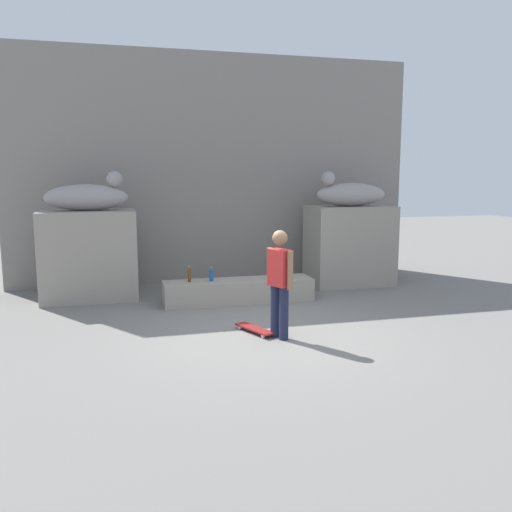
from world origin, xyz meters
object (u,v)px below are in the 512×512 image
at_px(bottle_brown, 189,275).
at_px(skater, 280,279).
at_px(bottle_green, 290,269).
at_px(bottle_blue, 211,275).
at_px(statue_reclining_left, 88,196).
at_px(skateboard, 255,329).
at_px(statue_reclining_right, 349,194).

bearing_deg(bottle_brown, skater, -67.12).
bearing_deg(bottle_green, bottle_blue, -176.02).
xyz_separation_m(statue_reclining_left, bottle_green, (3.88, -0.92, -1.49)).
xyz_separation_m(skateboard, bottle_green, (1.31, 2.19, 0.52)).
distance_m(statue_reclining_left, statue_reclining_right, 5.58).
bearing_deg(bottle_blue, bottle_green, 3.98).
height_order(skateboard, bottle_brown, bottle_brown).
distance_m(skater, bottle_green, 2.76).
bearing_deg(statue_reclining_right, statue_reclining_left, 3.06).
height_order(bottle_blue, bottle_brown, bottle_brown).
height_order(skater, bottle_blue, skater).
relative_size(skater, bottle_blue, 6.06).
xyz_separation_m(statue_reclining_right, skateboard, (-3.01, -3.11, -2.00)).
relative_size(statue_reclining_right, skater, 0.97).
height_order(bottle_blue, bottle_green, bottle_green).
height_order(statue_reclining_right, bottle_green, statue_reclining_right).
bearing_deg(bottle_green, statue_reclining_left, 166.62).
bearing_deg(statue_reclining_left, skater, -50.27).
distance_m(bottle_brown, bottle_green, 2.05).
xyz_separation_m(statue_reclining_left, statue_reclining_right, (5.58, 0.00, 0.00)).
bearing_deg(skater, bottle_green, 132.22).
distance_m(skateboard, bottle_blue, 2.16).
height_order(bottle_brown, bottle_green, bottle_green).
height_order(skater, bottle_brown, skater).
xyz_separation_m(statue_reclining_right, bottle_brown, (-3.75, -1.00, -1.49)).
relative_size(bottle_blue, bottle_green, 0.86).
relative_size(statue_reclining_left, statue_reclining_right, 0.98).
xyz_separation_m(statue_reclining_left, skateboard, (2.58, -3.11, -2.00)).
xyz_separation_m(skateboard, bottle_brown, (-0.74, 2.11, 0.51)).
bearing_deg(statue_reclining_right, bottle_brown, 18.02).
height_order(statue_reclining_left, bottle_green, statue_reclining_left).
bearing_deg(statue_reclining_left, bottle_blue, -24.61).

